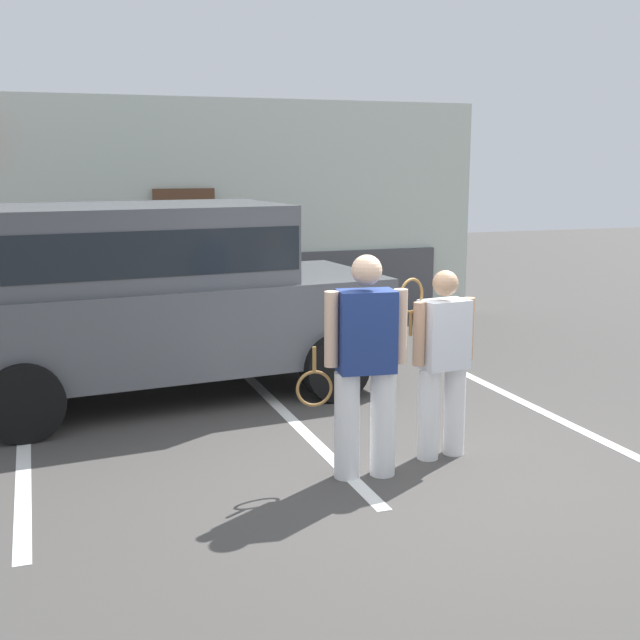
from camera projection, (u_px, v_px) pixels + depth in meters
The scene contains 9 objects.
ground_plane at pixel (396, 470), 6.69m from camera, with size 40.00×40.00×0.00m, color #423F3D.
parking_stripe_0 at pixel (24, 450), 7.14m from camera, with size 0.12×4.40×0.01m, color silver.
parking_stripe_1 at pixel (293, 421), 7.94m from camera, with size 0.12×4.40×0.01m, color silver.
parking_stripe_2 at pixel (514, 397), 8.75m from camera, with size 0.12×4.40×0.01m, color silver.
house_frontage at pixel (219, 221), 12.35m from camera, with size 8.34×0.40×3.41m.
parked_suv at pixel (155, 291), 8.62m from camera, with size 4.75×2.49×2.05m.
tennis_player_man at pixel (365, 364), 6.40m from camera, with size 0.90×0.33×1.79m.
tennis_player_woman at pixel (443, 361), 6.86m from camera, with size 0.74×0.30×1.61m.
potted_plant_by_porch at pixel (365, 301), 12.45m from camera, with size 0.53×0.53×0.70m.
Camera 1 is at (-2.68, -5.77, 2.48)m, focal length 45.91 mm.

